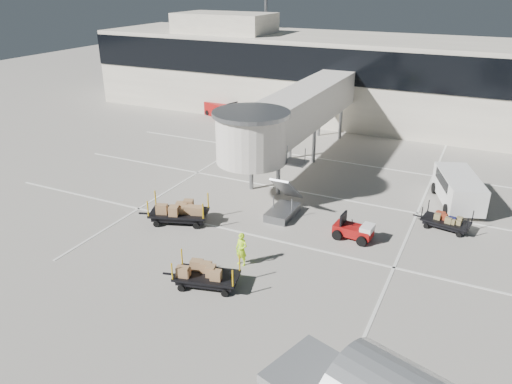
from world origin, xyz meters
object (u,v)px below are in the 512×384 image
Objects in this scene: baggage_tug at (354,230)px; suitcase_cart at (445,221)px; belt_loader at (220,110)px; box_cart_near at (209,276)px; box_cart_far at (177,212)px; minivan at (458,187)px; ground_worker at (242,249)px.

baggage_tug is 0.67× the size of suitcase_cart.
baggage_tug reaches higher than suitcase_cart.
belt_loader reaches higher than baggage_tug.
box_cart_near is 0.89× the size of box_cart_far.
baggage_tug is 0.53× the size of box_cart_far.
box_cart_near reaches higher than baggage_tug.
baggage_tug is 8.83m from minivan.
suitcase_cart is at bearing 35.64° from box_cart_near.
minivan is at bearing 61.02° from ground_worker.
minivan reaches higher than box_cart_far.
suitcase_cart is at bearing -15.27° from belt_loader.
ground_worker is at bearing -144.93° from minivan.
baggage_tug is 5.64m from suitcase_cart.
minivan is (9.04, 12.66, 0.29)m from ground_worker.
belt_loader is (-15.45, 25.06, -0.20)m from ground_worker.
suitcase_cart is 0.88× the size of box_cart_near.
ground_worker is 0.44× the size of belt_loader.
belt_loader is at bearing 93.74° from box_cart_far.
box_cart_near is at bearing -141.82° from minivan.
suitcase_cart is (4.42, 3.49, -0.05)m from baggage_tug.
suitcase_cart is 12.37m from ground_worker.
box_cart_near is (-9.33, -11.05, 0.08)m from suitcase_cart.
baggage_tug is at bearing 42.82° from box_cart_near.
box_cart_near is at bearing -118.80° from baggage_tug.
baggage_tug is 10.39m from box_cart_far.
box_cart_far is 6.23m from ground_worker.
baggage_tug is 0.59× the size of box_cart_near.
suitcase_cart is 0.79× the size of box_cart_far.
baggage_tug is at bearing -141.22° from minivan.
box_cart_far is 24.51m from belt_loader.
minivan is at bearing -8.09° from belt_loader.
ground_worker is at bearing -39.57° from belt_loader.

